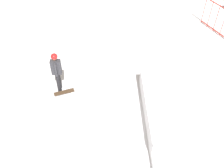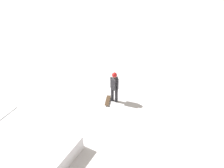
# 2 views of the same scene
# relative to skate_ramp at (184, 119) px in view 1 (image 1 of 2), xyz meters

# --- Properties ---
(ground_plane) EXTENTS (60.00, 60.00, 0.00)m
(ground_plane) POSITION_rel_skate_ramp_xyz_m (-0.53, -0.95, -0.32)
(ground_plane) COLOR silver
(skate_ramp) EXTENTS (5.96, 4.27, 0.74)m
(skate_ramp) POSITION_rel_skate_ramp_xyz_m (0.00, 0.00, 0.00)
(skate_ramp) COLOR silver
(skate_ramp) RESTS_ON ground
(skater) EXTENTS (0.43, 0.42, 1.73)m
(skater) POSITION_rel_skate_ramp_xyz_m (-3.35, -3.65, 0.69)
(skater) COLOR black
(skater) RESTS_ON ground
(skateboard) EXTENTS (0.27, 0.80, 0.09)m
(skateboard) POSITION_rel_skate_ramp_xyz_m (-3.03, -3.55, -0.24)
(skateboard) COLOR #3F2D1E
(skateboard) RESTS_ON ground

